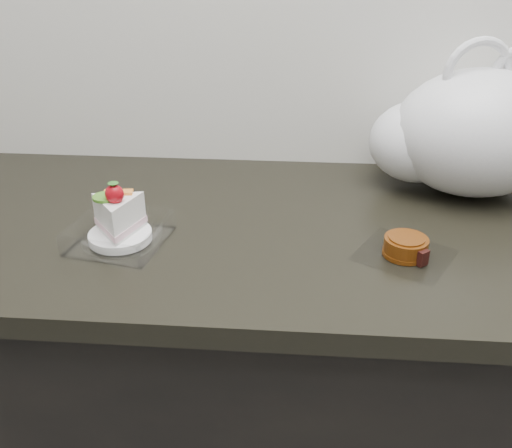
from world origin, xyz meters
TOP-DOWN VIEW (x-y plane):
  - counter at (0.00, 1.69)m, footprint 2.04×0.64m
  - cake_tray at (-0.42, 1.60)m, footprint 0.17×0.17m
  - mooncake_wrap at (0.07, 1.59)m, footprint 0.20×0.19m
  - plastic_bag at (0.22, 1.86)m, footprint 0.39×0.28m

SIDE VIEW (x-z plane):
  - counter at x=0.00m, z-range 0.00..0.90m
  - mooncake_wrap at x=0.07m, z-range 0.90..0.93m
  - cake_tray at x=-0.42m, z-range 0.87..0.99m
  - plastic_bag at x=0.22m, z-range 0.87..1.18m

